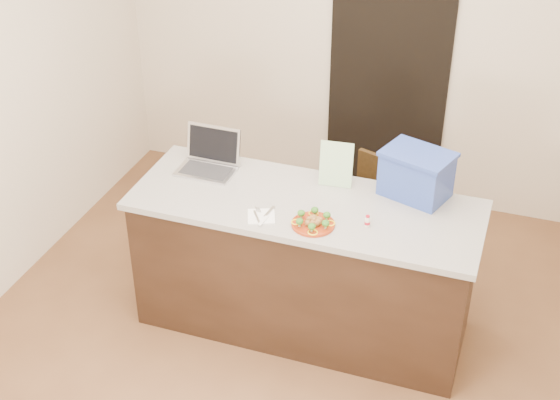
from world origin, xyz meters
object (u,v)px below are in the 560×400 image
(plate, at_px, (313,224))
(yogurt_bottle, at_px, (367,222))
(blue_box, at_px, (416,174))
(laptop, at_px, (210,158))
(island, at_px, (304,265))
(chair, at_px, (377,212))
(napkin, at_px, (261,216))

(plate, distance_m, yogurt_bottle, 0.30)
(plate, relative_size, blue_box, 0.53)
(laptop, height_order, blue_box, blue_box)
(plate, height_order, blue_box, blue_box)
(island, distance_m, plate, 0.53)
(yogurt_bottle, relative_size, laptop, 0.19)
(plate, distance_m, chair, 1.01)
(napkin, relative_size, chair, 0.18)
(napkin, bearing_deg, chair, 61.65)
(napkin, xyz_separation_m, yogurt_bottle, (0.59, 0.11, 0.02))
(yogurt_bottle, bearing_deg, island, 163.17)
(napkin, xyz_separation_m, chair, (0.49, 0.91, -0.43))
(plate, bearing_deg, chair, 78.20)
(island, xyz_separation_m, yogurt_bottle, (0.40, -0.12, 0.49))
(napkin, xyz_separation_m, blue_box, (0.77, 0.52, 0.14))
(island, relative_size, napkin, 13.52)
(island, height_order, laptop, laptop)
(napkin, height_order, yogurt_bottle, yogurt_bottle)
(blue_box, bearing_deg, napkin, -127.79)
(island, xyz_separation_m, laptop, (-0.69, 0.19, 0.53))
(laptop, xyz_separation_m, blue_box, (1.27, 0.10, 0.08))
(napkin, bearing_deg, yogurt_bottle, 10.40)
(yogurt_bottle, bearing_deg, plate, -161.90)
(island, bearing_deg, chair, 66.24)
(chair, bearing_deg, blue_box, -34.82)
(blue_box, bearing_deg, chair, 144.54)
(island, xyz_separation_m, napkin, (-0.19, -0.23, 0.46))
(island, distance_m, yogurt_bottle, 0.64)
(chair, bearing_deg, laptop, -134.76)
(island, relative_size, chair, 2.38)
(laptop, distance_m, blue_box, 1.27)
(yogurt_bottle, height_order, laptop, laptop)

